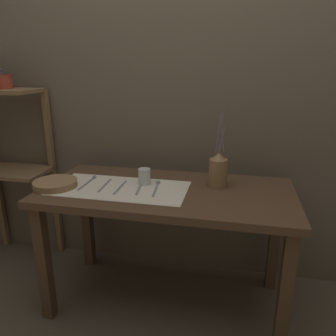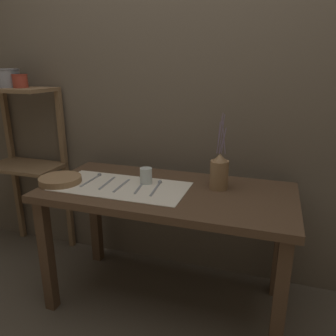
{
  "view_description": "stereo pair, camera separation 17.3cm",
  "coord_description": "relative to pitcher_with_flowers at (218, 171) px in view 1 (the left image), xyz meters",
  "views": [
    {
      "loc": [
        0.36,
        -1.62,
        1.36
      ],
      "look_at": [
        0.01,
        0.0,
        0.84
      ],
      "focal_mm": 35.0,
      "sensor_mm": 36.0,
      "label": 1
    },
    {
      "loc": [
        0.52,
        -1.57,
        1.36
      ],
      "look_at": [
        0.01,
        0.0,
        0.84
      ],
      "focal_mm": 35.0,
      "sensor_mm": 36.0,
      "label": 2
    }
  ],
  "objects": [
    {
      "name": "pitcher_with_flowers",
      "position": [
        0.0,
        0.0,
        0.0
      ],
      "size": [
        0.1,
        0.1,
        0.41
      ],
      "color": "olive",
      "rests_on": "wooden_table"
    },
    {
      "name": "glass_tumbler_near",
      "position": [
        -0.4,
        -0.05,
        -0.04
      ],
      "size": [
        0.07,
        0.07,
        0.09
      ],
      "color": "silver",
      "rests_on": "wooden_table"
    },
    {
      "name": "knife_center",
      "position": [
        -0.52,
        -0.13,
        -0.09
      ],
      "size": [
        0.02,
        0.21,
        0.0
      ],
      "color": "gray",
      "rests_on": "wooden_table"
    },
    {
      "name": "fork_outer",
      "position": [
        -0.61,
        -0.12,
        -0.09
      ],
      "size": [
        0.03,
        0.21,
        0.0
      ],
      "color": "gray",
      "rests_on": "wooden_table"
    },
    {
      "name": "linen_cloth",
      "position": [
        -0.52,
        -0.14,
        -0.09
      ],
      "size": [
        0.73,
        0.36,
        0.0
      ],
      "color": "beige",
      "rests_on": "wooden_table"
    },
    {
      "name": "wooden_table",
      "position": [
        -0.27,
        -0.1,
        -0.19
      ],
      "size": [
        1.36,
        0.65,
        0.72
      ],
      "color": "#4C3523",
      "rests_on": "ground_plane"
    },
    {
      "name": "spoon_inner",
      "position": [
        -0.72,
        -0.06,
        -0.09
      ],
      "size": [
        0.02,
        0.22,
        0.02
      ],
      "color": "gray",
      "rests_on": "wooden_table"
    },
    {
      "name": "wooden_bowl",
      "position": [
        -0.87,
        -0.2,
        -0.07
      ],
      "size": [
        0.24,
        0.24,
        0.04
      ],
      "color": "#8E6B47",
      "rests_on": "wooden_table"
    },
    {
      "name": "spoon_outer",
      "position": [
        -0.33,
        -0.07,
        -0.09
      ],
      "size": [
        0.04,
        0.22,
        0.02
      ],
      "color": "gray",
      "rests_on": "wooden_table"
    },
    {
      "name": "stone_wall_back",
      "position": [
        -0.27,
        0.34,
        0.39
      ],
      "size": [
        7.0,
        0.06,
        2.4
      ],
      "color": "brown",
      "rests_on": "ground_plane"
    },
    {
      "name": "fork_inner",
      "position": [
        -0.41,
        -0.12,
        -0.09
      ],
      "size": [
        0.04,
        0.2,
        0.0
      ],
      "color": "gray",
      "rests_on": "wooden_table"
    },
    {
      "name": "ground_plane",
      "position": [
        -0.27,
        -0.1,
        -0.81
      ],
      "size": [
        12.0,
        12.0,
        0.0
      ],
      "primitive_type": "plane",
      "color": "brown"
    },
    {
      "name": "wooden_shelf_unit",
      "position": [
        -1.41,
        0.18,
        0.03
      ],
      "size": [
        0.51,
        0.31,
        1.22
      ],
      "color": "brown",
      "rests_on": "ground_plane"
    },
    {
      "name": "metal_pot_small",
      "position": [
        -1.35,
        0.14,
        0.45
      ],
      "size": [
        0.1,
        0.1,
        0.09
      ],
      "color": "#9E3828",
      "rests_on": "wooden_shelf_unit"
    }
  ]
}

